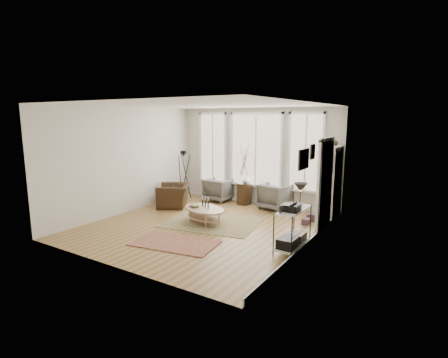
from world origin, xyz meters
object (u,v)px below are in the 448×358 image
Objects in this scene: low_shelf at (293,225)px; coffee_table at (204,211)px; accent_chair at (174,196)px; armchair_left at (219,190)px; bookcase at (332,183)px; armchair_right at (275,196)px; side_table at (244,176)px.

low_shelf is 2.57m from coffee_table.
armchair_left is at bearing 120.04° from accent_chair.
bookcase is 1.77m from armchair_right.
armchair_right reaches higher than accent_chair.
coffee_table is at bearing 168.90° from low_shelf.
accent_chair is (-4.26, 1.40, -0.18)m from low_shelf.
coffee_table is 2.43m from armchair_right.
armchair_left is at bearing 114.19° from coffee_table.
side_table reaches higher than armchair_right.
armchair_right is at bearing 0.00° from side_table.
side_table is at bearing 175.21° from bookcase.
accent_chair is at bearing 161.78° from low_shelf.
bookcase is at bearing 177.64° from armchair_left.
low_shelf is 1.59× the size of armchair_right.
armchair_left is 0.95× the size of armchair_right.
armchair_right is (-1.65, 0.22, -0.58)m from bookcase.
side_table is 2.18m from accent_chair.
bookcase is 2.70m from side_table.
accent_chair is (-0.74, -1.34, -0.03)m from armchair_left.
low_shelf is at bearing -91.28° from bookcase.
coffee_table is 2.46m from armchair_left.
armchair_right is 2.98m from accent_chair.
accent_chair is (-4.32, -1.12, -0.63)m from bookcase.
armchair_right is 0.81× the size of accent_chair.
accent_chair is (-1.63, -1.34, -0.55)m from side_table.
armchair_right is (-1.60, 2.75, -0.14)m from low_shelf.
low_shelf is 1.29× the size of accent_chair.
side_table is (-2.69, 0.22, -0.08)m from bookcase.
armchair_right reaches higher than armchair_left.
bookcase is 1.58× the size of low_shelf.
armchair_right is at bearing -178.68° from armchair_left.
armchair_right is (1.93, 0.01, 0.02)m from armchair_left.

